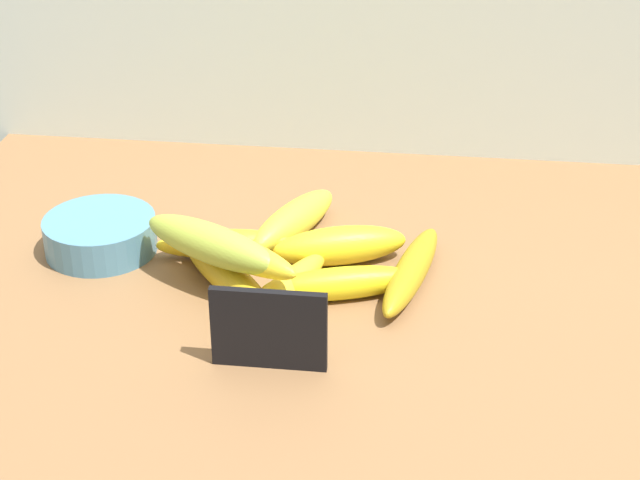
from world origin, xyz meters
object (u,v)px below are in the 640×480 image
(chalkboard_sign, at_px, (269,332))
(banana_0, at_px, (294,220))
(banana_1, at_px, (411,271))
(banana_3, at_px, (277,297))
(banana_4, at_px, (227,277))
(banana_8, at_px, (223,245))
(banana_6, at_px, (224,244))
(banana_7, at_px, (211,245))
(fruit_bowl, at_px, (100,235))
(banana_2, at_px, (340,246))
(banana_5, at_px, (340,284))

(chalkboard_sign, bearing_deg, banana_0, 93.13)
(banana_1, bearing_deg, banana_3, -152.99)
(banana_4, relative_size, banana_8, 0.96)
(banana_1, height_order, banana_4, banana_4)
(banana_3, distance_m, banana_6, 0.13)
(banana_6, distance_m, banana_7, 0.08)
(fruit_bowl, bearing_deg, banana_6, 1.08)
(banana_7, bearing_deg, banana_6, 92.41)
(chalkboard_sign, distance_m, banana_0, 0.26)
(banana_0, bearing_deg, banana_4, -111.93)
(banana_0, xyz_separation_m, banana_2, (0.06, -0.06, 0.00))
(banana_0, relative_size, banana_5, 0.95)
(banana_1, xyz_separation_m, banana_4, (-0.19, -0.04, 0.00))
(banana_4, bearing_deg, banana_0, 68.07)
(banana_4, xyz_separation_m, banana_6, (-0.02, 0.07, -0.00))
(banana_4, bearing_deg, banana_3, -26.33)
(fruit_bowl, distance_m, banana_8, 0.17)
(fruit_bowl, distance_m, banana_6, 0.14)
(banana_5, bearing_deg, banana_3, -154.17)
(banana_3, relative_size, banana_8, 1.00)
(fruit_bowl, relative_size, banana_0, 0.80)
(fruit_bowl, height_order, banana_1, fruit_bowl)
(banana_3, distance_m, banana_7, 0.09)
(banana_8, bearing_deg, fruit_bowl, 157.33)
(banana_0, bearing_deg, banana_7, -117.40)
(chalkboard_sign, relative_size, fruit_bowl, 0.87)
(chalkboard_sign, height_order, banana_7, chalkboard_sign)
(banana_0, bearing_deg, banana_1, -33.04)
(banana_1, distance_m, banana_3, 0.15)
(banana_2, bearing_deg, banana_0, 137.07)
(banana_4, bearing_deg, banana_6, 103.78)
(banana_1, bearing_deg, banana_7, -169.40)
(banana_6, xyz_separation_m, banana_7, (0.00, -0.07, 0.04))
(banana_1, distance_m, banana_5, 0.08)
(banana_7, bearing_deg, banana_3, -21.93)
(chalkboard_sign, bearing_deg, banana_7, 122.88)
(banana_6, bearing_deg, banana_8, -78.37)
(banana_0, xyz_separation_m, banana_1, (0.14, -0.09, -0.00))
(banana_2, xyz_separation_m, banana_5, (0.01, -0.07, -0.00))
(banana_0, distance_m, banana_3, 0.16)
(banana_5, relative_size, banana_6, 1.09)
(banana_1, distance_m, banana_2, 0.09)
(banana_1, xyz_separation_m, banana_5, (-0.07, -0.04, 0.00))
(banana_4, bearing_deg, banana_1, 11.55)
(banana_3, bearing_deg, banana_5, 25.83)
(banana_4, relative_size, banana_7, 1.07)
(banana_0, relative_size, banana_6, 1.04)
(banana_4, xyz_separation_m, banana_8, (-0.00, 0.01, 0.04))
(banana_2, bearing_deg, chalkboard_sign, -102.83)
(banana_4, distance_m, banana_5, 0.12)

